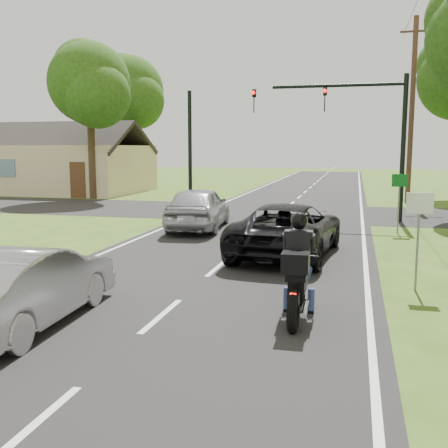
{
  "coord_description": "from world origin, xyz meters",
  "views": [
    {
      "loc": [
        3.37,
        -8.69,
        3.06
      ],
      "look_at": [
        0.43,
        3.0,
        1.3
      ],
      "focal_mm": 42.0,
      "sensor_mm": 36.0,
      "label": 1
    }
  ],
  "objects": [
    {
      "name": "sign_white",
      "position": [
        4.7,
        2.98,
        1.6
      ],
      "size": [
        0.55,
        0.07,
        2.12
      ],
      "color": "slate",
      "rests_on": "ground"
    },
    {
      "name": "tree_left_far",
      "position": [
        -13.7,
        29.76,
        7.13
      ],
      "size": [
        5.76,
        5.58,
        10.14
      ],
      "color": "#332316",
      "rests_on": "ground"
    },
    {
      "name": "cross_road",
      "position": [
        0.0,
        16.0,
        0.01
      ],
      "size": [
        60.0,
        7.0,
        0.01
      ],
      "primitive_type": "cube",
      "color": "black",
      "rests_on": "ground"
    },
    {
      "name": "house",
      "position": [
        -16.0,
        24.0,
        1.77
      ],
      "size": [
        10.2,
        8.0,
        4.84
      ],
      "color": "#CBB08D",
      "rests_on": "ground"
    },
    {
      "name": "traffic_signal",
      "position": [
        3.34,
        14.0,
        4.14
      ],
      "size": [
        6.38,
        0.44,
        6.0
      ],
      "color": "black",
      "rests_on": "ground"
    },
    {
      "name": "signal_pole_far",
      "position": [
        -5.2,
        18.0,
        3.0
      ],
      "size": [
        0.2,
        0.2,
        6.0
      ],
      "primitive_type": "cylinder",
      "color": "black",
      "rests_on": "ground"
    },
    {
      "name": "silver_sedan",
      "position": [
        -2.09,
        -0.98,
        0.71
      ],
      "size": [
        1.66,
        4.28,
        1.39
      ],
      "primitive_type": "imported",
      "rotation": [
        0.0,
        0.0,
        3.19
      ],
      "color": "#AAAAAF",
      "rests_on": "road"
    },
    {
      "name": "silver_suv",
      "position": [
        -2.34,
        10.09,
        0.82
      ],
      "size": [
        2.37,
        4.91,
        1.62
      ],
      "primitive_type": "imported",
      "rotation": [
        0.0,
        0.0,
        3.24
      ],
      "color": "#AAACB2",
      "rests_on": "road"
    },
    {
      "name": "ground",
      "position": [
        0.0,
        0.0,
        0.0
      ],
      "size": [
        140.0,
        140.0,
        0.0
      ],
      "primitive_type": "plane",
      "color": "#375317",
      "rests_on": "ground"
    },
    {
      "name": "road",
      "position": [
        0.0,
        10.0,
        0.01
      ],
      "size": [
        8.0,
        100.0,
        0.01
      ],
      "primitive_type": "cube",
      "color": "black",
      "rests_on": "ground"
    },
    {
      "name": "dark_suv",
      "position": [
        1.54,
        6.08,
        0.76
      ],
      "size": [
        2.96,
        5.58,
        1.5
      ],
      "primitive_type": "imported",
      "rotation": [
        0.0,
        0.0,
        3.05
      ],
      "color": "black",
      "rests_on": "road"
    },
    {
      "name": "motorcycle_rider",
      "position": [
        2.42,
        0.48,
        0.77
      ],
      "size": [
        0.64,
        2.27,
        1.95
      ],
      "rotation": [
        0.0,
        0.0,
        0.02
      ],
      "color": "black",
      "rests_on": "ground"
    },
    {
      "name": "utility_pole_far",
      "position": [
        6.2,
        22.0,
        5.08
      ],
      "size": [
        1.6,
        0.28,
        10.0
      ],
      "color": "#553326",
      "rests_on": "ground"
    },
    {
      "name": "sign_green",
      "position": [
        4.9,
        10.98,
        1.6
      ],
      "size": [
        0.55,
        0.07,
        2.12
      ],
      "color": "slate",
      "rests_on": "ground"
    },
    {
      "name": "tree_left_near",
      "position": [
        -11.73,
        19.78,
        6.53
      ],
      "size": [
        5.12,
        4.96,
        9.22
      ],
      "color": "#332316",
      "rests_on": "ground"
    }
  ]
}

